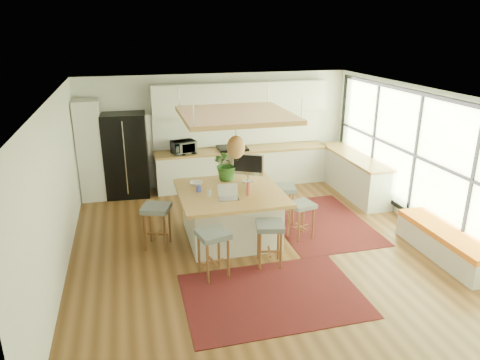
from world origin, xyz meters
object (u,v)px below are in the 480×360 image
object	(u,v)px
fridge	(126,157)
microwave	(184,146)
stool_near_left	(213,255)
stool_near_right	(269,245)
island	(230,215)
stool_right_front	(301,220)
laptop	(229,192)
stool_left_side	(157,228)
monitor	(248,169)
stool_right_back	(282,206)
island_plant	(228,167)

from	to	relation	value
fridge	microwave	xyz separation A→B (m)	(1.31, -0.07, 0.18)
stool_near_left	stool_near_right	world-z (taller)	stool_near_left
island	microwave	bearing A→B (deg)	99.97
island	stool_near_left	bearing A→B (deg)	-114.57
stool_near_right	fridge	bearing A→B (deg)	119.33
stool_right_front	laptop	bearing A→B (deg)	-178.29
fridge	stool_near_left	distance (m)	4.23
microwave	laptop	bearing A→B (deg)	-96.61
fridge	stool_right_front	size ratio (longest dim) A/B	2.76
stool_right_front	microwave	distance (m)	3.58
island	laptop	distance (m)	0.70
island	stool_left_side	bearing A→B (deg)	-179.06
stool_right_front	microwave	size ratio (longest dim) A/B	1.29
stool_right_front	stool_left_side	size ratio (longest dim) A/B	0.89
monitor	microwave	bearing A→B (deg)	141.38
stool_right_back	fridge	bearing A→B (deg)	141.20
stool_near_left	stool_left_side	distance (m)	1.44
stool_right_back	laptop	xyz separation A→B (m)	(-1.28, -0.77, 0.70)
fridge	laptop	xyz separation A→B (m)	(1.67, -3.14, 0.12)
stool_near_left	island_plant	size ratio (longest dim) A/B	1.19
stool_near_right	stool_left_side	world-z (taller)	stool_left_side
stool_near_left	fridge	bearing A→B (deg)	106.98
stool_right_back	stool_right_front	bearing A→B (deg)	-81.62
monitor	fridge	bearing A→B (deg)	162.93
stool_near_left	island_plant	world-z (taller)	island_plant
stool_near_left	stool_right_back	xyz separation A→B (m)	(1.73, 1.63, 0.00)
fridge	stool_right_back	distance (m)	3.83
stool_left_side	monitor	xyz separation A→B (m)	(1.78, 0.42, 0.83)
fridge	stool_right_back	bearing A→B (deg)	-35.05
stool_right_back	microwave	size ratio (longest dim) A/B	1.43
stool_near_left	stool_near_right	xyz separation A→B (m)	(0.96, 0.12, 0.00)
stool_right_back	laptop	bearing A→B (deg)	-149.06
stool_near_left	island_plant	xyz separation A→B (m)	(0.67, 1.87, 0.83)
stool_right_front	microwave	bearing A→B (deg)	119.93
stool_near_left	stool_right_front	xyz separation A→B (m)	(1.83, 0.91, 0.00)
stool_right_back	microwave	distance (m)	2.93
fridge	stool_right_front	xyz separation A→B (m)	(3.06, -3.10, -0.57)
fridge	microwave	size ratio (longest dim) A/B	3.56
laptop	island_plant	world-z (taller)	island_plant
fridge	monitor	xyz separation A→B (m)	(2.23, -2.37, 0.26)
fridge	monitor	distance (m)	3.26
island_plant	monitor	bearing A→B (deg)	-34.50
laptop	monitor	xyz separation A→B (m)	(0.56, 0.77, 0.14)
island	stool_left_side	size ratio (longest dim) A/B	2.35
stool_near_right	stool_right_front	size ratio (longest dim) A/B	1.07
island	island_plant	distance (m)	0.96
stool_left_side	island_plant	xyz separation A→B (m)	(1.44, 0.66, 0.83)
stool_left_side	monitor	size ratio (longest dim) A/B	1.29
microwave	stool_right_front	bearing A→B (deg)	-73.39
laptop	stool_near_left	bearing A→B (deg)	-112.14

